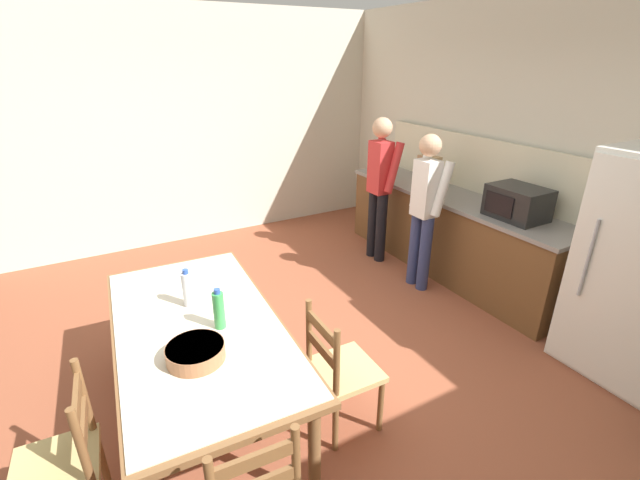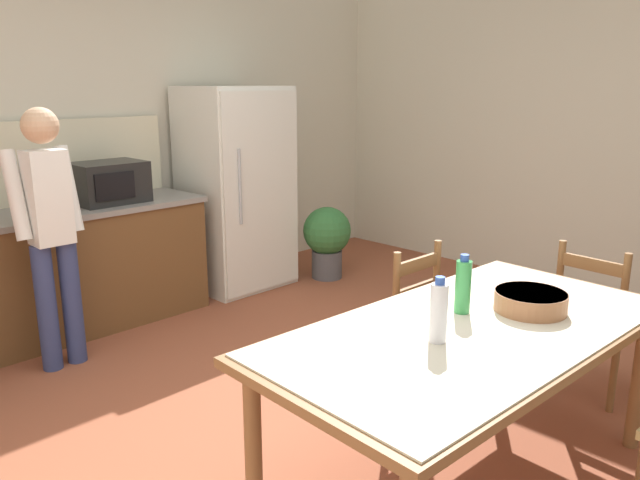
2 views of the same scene
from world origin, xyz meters
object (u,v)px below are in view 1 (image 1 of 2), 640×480
object	(u,v)px
serving_bowl	(196,352)
person_at_counter	(425,205)
paper_bag	(428,172)
dining_table	(199,334)
bottle_near_centre	(188,289)
bottle_off_centre	(219,310)
chair_side_near_right	(63,464)
chair_side_far_right	(340,370)
microwave	(517,203)
person_at_sink	(380,183)

from	to	relation	value
serving_bowl	person_at_counter	distance (m)	2.81
paper_bag	dining_table	size ratio (longest dim) A/B	0.18
paper_bag	bottle_near_centre	distance (m)	3.18
bottle_off_centre	serving_bowl	distance (m)	0.32
chair_side_near_right	dining_table	bearing A→B (deg)	120.11
chair_side_far_right	person_at_counter	xyz separation A→B (m)	(-1.21, 1.75, 0.48)
serving_bowl	chair_side_far_right	distance (m)	0.94
paper_bag	chair_side_far_right	xyz separation A→B (m)	(1.75, -2.26, -0.64)
microwave	chair_side_near_right	xyz separation A→B (m)	(0.47, -3.83, -0.61)
bottle_near_centre	chair_side_near_right	size ratio (longest dim) A/B	0.30
dining_table	microwave	bearing A→B (deg)	91.36
chair_side_near_right	person_at_counter	world-z (taller)	person_at_counter
chair_side_far_right	person_at_sink	size ratio (longest dim) A/B	0.54
microwave	person_at_counter	xyz separation A→B (m)	(-0.66, -0.52, -0.14)
serving_bowl	person_at_sink	size ratio (longest dim) A/B	0.19
dining_table	chair_side_near_right	world-z (taller)	chair_side_near_right
chair_side_near_right	microwave	bearing A→B (deg)	100.76
person_at_sink	chair_side_far_right	bearing A→B (deg)	-131.39
chair_side_near_right	bottle_near_centre	bearing A→B (deg)	131.91
dining_table	chair_side_near_right	xyz separation A→B (m)	(0.40, -0.81, -0.25)
bottle_off_centre	serving_bowl	xyz separation A→B (m)	(0.23, -0.21, -0.07)
paper_bag	person_at_counter	size ratio (longest dim) A/B	0.22
bottle_near_centre	serving_bowl	bearing A→B (deg)	-10.11
microwave	person_at_counter	bearing A→B (deg)	-141.85
dining_table	chair_side_far_right	bearing A→B (deg)	57.77
bottle_off_centre	chair_side_far_right	bearing A→B (deg)	59.68
chair_side_near_right	person_at_sink	bearing A→B (deg)	123.73
paper_bag	bottle_off_centre	distance (m)	3.21
microwave	dining_table	world-z (taller)	microwave
chair_side_near_right	chair_side_far_right	bearing A→B (deg)	90.81
person_at_sink	person_at_counter	distance (m)	0.79
serving_bowl	person_at_sink	xyz separation A→B (m)	(-1.86, 2.62, 0.13)
microwave	bottle_near_centre	xyz separation A→B (m)	(-0.17, -3.01, -0.16)
chair_side_far_right	person_at_sink	xyz separation A→B (m)	(-2.00, 1.77, 0.51)
chair_side_far_right	person_at_sink	distance (m)	2.72
bottle_near_centre	serving_bowl	xyz separation A→B (m)	(0.58, -0.10, -0.07)
paper_bag	dining_table	bearing A→B (deg)	-67.23
bottle_off_centre	person_at_counter	bearing A→B (deg)	109.29
bottle_off_centre	serving_bowl	bearing A→B (deg)	-41.83
paper_bag	person_at_sink	world-z (taller)	person_at_sink
bottle_off_centre	person_at_counter	xyz separation A→B (m)	(-0.84, 2.39, 0.03)
microwave	person_at_counter	size ratio (longest dim) A/B	0.31
bottle_off_centre	chair_side_near_right	distance (m)	1.07
dining_table	serving_bowl	bearing A→B (deg)	-15.12
person_at_sink	chair_side_near_right	bearing A→B (deg)	-150.01
bottle_off_centre	bottle_near_centre	bearing A→B (deg)	-163.11
microwave	chair_side_far_right	world-z (taller)	microwave
person_at_sink	person_at_counter	size ratio (longest dim) A/B	1.04
paper_bag	person_at_counter	xyz separation A→B (m)	(0.53, -0.51, -0.17)
microwave	paper_bag	size ratio (longest dim) A/B	1.39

